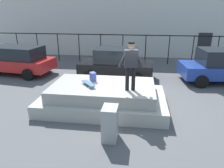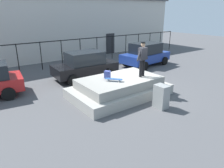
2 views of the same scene
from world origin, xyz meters
TOP-DOWN VIEW (x-y plane):
  - ground_plane at (0.00, 0.00)m, footprint 60.00×60.00m
  - concrete_ledge at (-0.95, -0.29)m, footprint 4.85×2.90m
  - skateboarder at (0.12, -0.73)m, footprint 0.90×0.31m
  - skateboard at (-1.48, -0.50)m, footprint 0.68×0.77m
  - backpack at (-1.43, 0.09)m, footprint 0.32×0.34m
  - car_black_sedan_mid at (-0.86, 3.35)m, footprint 4.08×2.16m
  - car_blue_sedan_far at (4.66, 3.51)m, footprint 4.18×2.47m
  - utility_box at (-0.37, -2.49)m, footprint 0.45×0.61m
  - fence_row at (-0.00, 7.05)m, footprint 24.06×0.06m
  - warehouse_building at (0.00, 13.32)m, footprint 27.00×8.79m

SIDE VIEW (x-z plane):
  - ground_plane at x=0.00m, z-range 0.00..0.00m
  - concrete_ledge at x=-0.95m, z-range -0.05..0.89m
  - utility_box at x=-0.37m, z-range 0.00..1.05m
  - car_black_sedan_mid at x=-0.86m, z-range 0.01..1.71m
  - car_blue_sedan_far at x=4.66m, z-range 0.01..1.76m
  - skateboard at x=-1.48m, z-range 0.97..1.09m
  - backpack at x=-1.43m, z-range 0.93..1.29m
  - fence_row at x=0.00m, z-range 0.32..2.35m
  - skateboarder at x=0.12m, z-range 1.07..2.81m
  - warehouse_building at x=0.00m, z-range 0.01..5.52m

